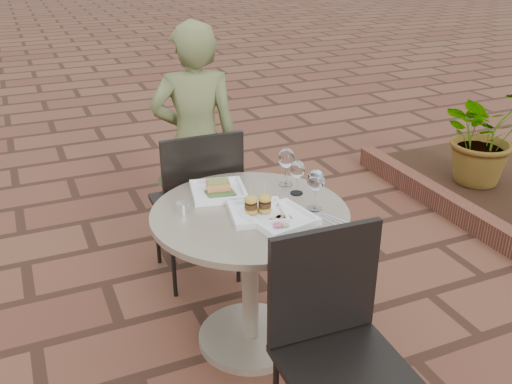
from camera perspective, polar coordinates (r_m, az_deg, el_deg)
name	(u,v)px	position (r m, az deg, el deg)	size (l,w,h in m)	color
ground	(298,331)	(3.04, 4.22, -13.68)	(60.00, 60.00, 0.00)	#573222
cafe_table	(250,258)	(2.69, -0.59, -6.60)	(0.90, 0.90, 0.73)	gray
chair_far	(199,196)	(3.15, -5.73, -0.37)	(0.45, 0.45, 0.93)	black
chair_near	(335,333)	(2.16, 7.92, -13.81)	(0.46, 0.46, 0.93)	black
diner	(196,142)	(3.45, -6.04, 4.96)	(0.52, 0.34, 1.44)	#575F34
plate_salmon	(218,190)	(2.73, -3.79, 0.19)	(0.30, 0.30, 0.07)	white
plate_sliders	(258,210)	(2.52, 0.19, -1.77)	(0.28, 0.28, 0.16)	white
plate_tuna	(281,218)	(2.48, 2.48, -2.65)	(0.30, 0.30, 0.03)	white
wine_glass_right	(316,182)	(2.55, 6.00, 1.05)	(0.08, 0.08, 0.19)	white
wine_glass_mid	(297,170)	(2.70, 4.14, 2.17)	(0.07, 0.07, 0.17)	white
wine_glass_far	(286,159)	(2.79, 3.06, 3.30)	(0.08, 0.08, 0.19)	white
steel_ramekin	(182,207)	(2.58, -7.37, -1.52)	(0.06, 0.06, 0.04)	silver
cutlery_set	(333,220)	(2.51, 7.69, -2.78)	(0.08, 0.18, 0.00)	silver
planter_curb	(494,232)	(4.06, 22.72, -3.71)	(0.12, 3.00, 0.15)	brown
potted_plant_a	(486,134)	(4.72, 21.97, 5.40)	(0.71, 0.61, 0.78)	#33662D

